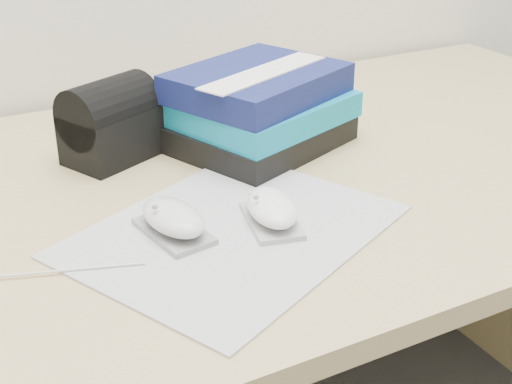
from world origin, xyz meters
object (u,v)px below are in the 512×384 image
mouse_rear (173,220)px  mouse_front (272,209)px  desk (229,285)px  pouch (110,121)px  book_stack (260,108)px

mouse_rear → mouse_front: size_ratio=0.99×
desk → pouch: size_ratio=10.12×
mouse_rear → pouch: 0.27m
mouse_rear → pouch: size_ratio=0.73×
book_stack → pouch: (-0.22, 0.06, -0.00)m
desk → mouse_front: mouse_front is taller
mouse_rear → desk: bearing=49.2°
mouse_rear → book_stack: book_stack is taller
desk → mouse_rear: mouse_rear is taller
mouse_front → pouch: size_ratio=0.73×
book_stack → pouch: bearing=165.3°
mouse_rear → pouch: bearing=88.1°
mouse_front → pouch: bearing=110.4°
desk → book_stack: (0.07, 0.02, 0.30)m
mouse_front → book_stack: size_ratio=0.38×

